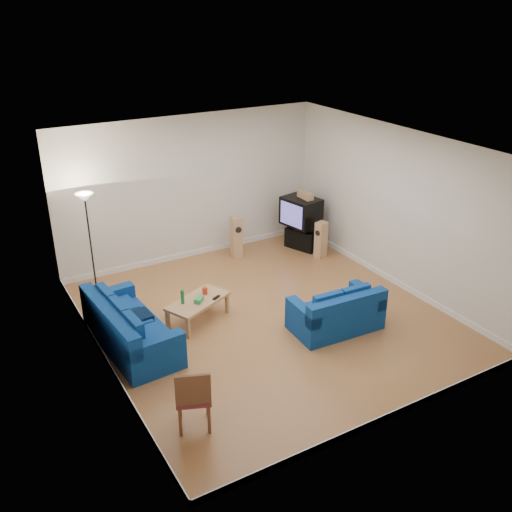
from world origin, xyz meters
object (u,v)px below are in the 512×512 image
television (301,212)px  sofa_loveseat (337,315)px  sofa_three_seat (128,331)px  tv_stand (303,238)px  coffee_table (198,303)px

television → sofa_loveseat: bearing=-35.4°
sofa_three_seat → tv_stand: (4.91, 2.01, -0.08)m
television → sofa_three_seat: bearing=-78.8°
tv_stand → television: 0.67m
coffee_table → tv_stand: bearing=27.0°
coffee_table → sofa_loveseat: bearing=-37.0°
tv_stand → television: (-0.06, 0.03, 0.67)m
tv_stand → television: bearing=-134.1°
sofa_loveseat → coffee_table: bearing=146.0°
sofa_loveseat → coffee_table: sofa_loveseat is taller
coffee_table → television: size_ratio=1.39×
coffee_table → tv_stand: 3.97m
sofa_three_seat → coffee_table: sofa_three_seat is taller
sofa_three_seat → television: size_ratio=2.37×
coffee_table → sofa_three_seat: bearing=-171.5°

